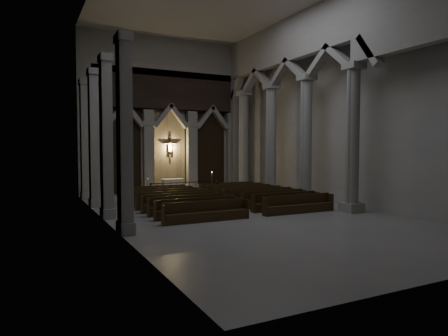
% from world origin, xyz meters
% --- Properties ---
extents(room, '(24.00, 24.10, 12.00)m').
position_xyz_m(room, '(0.00, 0.00, 7.60)').
color(room, gray).
rests_on(room, ground).
extents(sanctuary_wall, '(14.00, 0.77, 12.00)m').
position_xyz_m(sanctuary_wall, '(0.00, 11.54, 6.62)').
color(sanctuary_wall, gray).
rests_on(sanctuary_wall, ground).
extents(right_arcade, '(1.00, 24.00, 12.00)m').
position_xyz_m(right_arcade, '(5.50, 1.33, 7.83)').
color(right_arcade, gray).
rests_on(right_arcade, ground).
extents(left_pilasters, '(0.60, 13.00, 8.03)m').
position_xyz_m(left_pilasters, '(-6.75, 3.50, 3.91)').
color(left_pilasters, gray).
rests_on(left_pilasters, ground).
extents(sanctuary_step, '(8.50, 2.60, 0.15)m').
position_xyz_m(sanctuary_step, '(0.00, 10.60, 0.07)').
color(sanctuary_step, gray).
rests_on(sanctuary_step, ground).
extents(altar, '(1.75, 0.70, 0.89)m').
position_xyz_m(altar, '(-0.09, 10.98, 0.60)').
color(altar, beige).
rests_on(altar, sanctuary_step).
extents(altar_rail, '(4.99, 0.09, 0.98)m').
position_xyz_m(altar_rail, '(-0.00, 8.74, 0.65)').
color(altar_rail, black).
rests_on(altar_rail, ground).
extents(candle_stand_left, '(0.22, 0.22, 1.29)m').
position_xyz_m(candle_stand_left, '(-2.53, 9.25, 0.35)').
color(candle_stand_left, '#B18936').
rests_on(candle_stand_left, ground).
extents(candle_stand_right, '(0.27, 0.27, 1.60)m').
position_xyz_m(candle_stand_right, '(2.66, 9.51, 0.44)').
color(candle_stand_right, '#B18936').
rests_on(candle_stand_right, ground).
extents(pews, '(9.77, 8.81, 0.97)m').
position_xyz_m(pews, '(0.00, 2.66, 0.32)').
color(pews, black).
rests_on(pews, ground).
extents(worshipper, '(0.50, 0.38, 1.21)m').
position_xyz_m(worshipper, '(1.55, 6.14, 0.61)').
color(worshipper, black).
rests_on(worshipper, ground).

